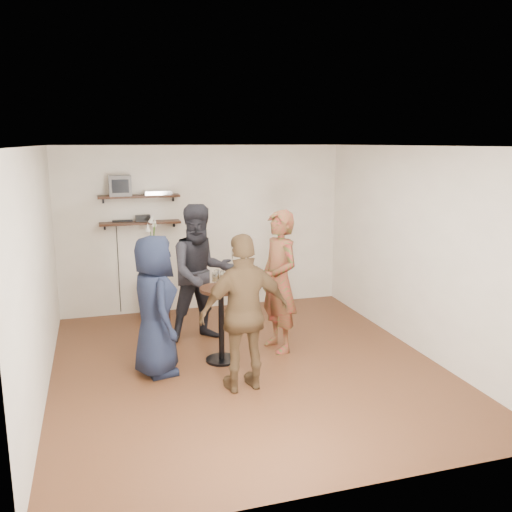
{
  "coord_description": "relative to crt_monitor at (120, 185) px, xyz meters",
  "views": [
    {
      "loc": [
        -1.64,
        -5.88,
        2.64
      ],
      "look_at": [
        0.23,
        0.4,
        1.26
      ],
      "focal_mm": 38.0,
      "sensor_mm": 36.0,
      "label": 1
    }
  ],
  "objects": [
    {
      "name": "room",
      "position": [
        1.27,
        -2.38,
        -0.72
      ],
      "size": [
        4.58,
        5.08,
        2.68
      ],
      "color": "#482A17",
      "rests_on": "ground"
    },
    {
      "name": "shelf_upper",
      "position": [
        0.27,
        0.0,
        -0.17
      ],
      "size": [
        1.2,
        0.25,
        0.04
      ],
      "primitive_type": "cube",
      "color": "black",
      "rests_on": "room"
    },
    {
      "name": "shelf_lower",
      "position": [
        0.27,
        0.0,
        -0.57
      ],
      "size": [
        1.2,
        0.25,
        0.04
      ],
      "primitive_type": "cube",
      "color": "black",
      "rests_on": "room"
    },
    {
      "name": "crt_monitor",
      "position": [
        0.0,
        0.0,
        0.0
      ],
      "size": [
        0.32,
        0.3,
        0.3
      ],
      "primitive_type": "cube",
      "color": "#59595B",
      "rests_on": "shelf_upper"
    },
    {
      "name": "dvd_deck",
      "position": [
        0.55,
        0.0,
        -0.12
      ],
      "size": [
        0.4,
        0.24,
        0.06
      ],
      "primitive_type": "cube",
      "color": "silver",
      "rests_on": "shelf_upper"
    },
    {
      "name": "radio",
      "position": [
        0.31,
        0.0,
        -0.5
      ],
      "size": [
        0.22,
        0.1,
        0.1
      ],
      "primitive_type": "cube",
      "color": "black",
      "rests_on": "shelf_lower"
    },
    {
      "name": "power_strip",
      "position": [
        0.01,
        0.05,
        -0.54
      ],
      "size": [
        0.3,
        0.05,
        0.03
      ],
      "primitive_type": "cube",
      "color": "black",
      "rests_on": "shelf_lower"
    },
    {
      "name": "side_table",
      "position": [
        0.42,
        -0.25,
        -1.55
      ],
      "size": [
        0.47,
        0.47,
        0.55
      ],
      "rotation": [
        0.0,
        0.0,
        -0.01
      ],
      "color": "black",
      "rests_on": "room"
    },
    {
      "name": "vase_lilies",
      "position": [
        0.42,
        -0.25,
        -1.13
      ],
      "size": [
        0.2,
        0.21,
        1.06
      ],
      "rotation": [
        0.0,
        0.0,
        -0.01
      ],
      "color": "white",
      "rests_on": "side_table"
    },
    {
      "name": "drinks_table",
      "position": [
        1.02,
        -2.12,
        -1.42
      ],
      "size": [
        0.51,
        0.51,
        0.93
      ],
      "color": "black",
      "rests_on": "room"
    },
    {
      "name": "wine_glass_fl",
      "position": [
        0.94,
        -2.15,
        -0.95
      ],
      "size": [
        0.06,
        0.06,
        0.19
      ],
      "color": "silver",
      "rests_on": "drinks_table"
    },
    {
      "name": "wine_glass_fr",
      "position": [
        1.08,
        -2.17,
        -0.94
      ],
      "size": [
        0.07,
        0.07,
        0.2
      ],
      "color": "silver",
      "rests_on": "drinks_table"
    },
    {
      "name": "wine_glass_bl",
      "position": [
        0.99,
        -2.06,
        -0.95
      ],
      "size": [
        0.07,
        0.07,
        0.2
      ],
      "color": "silver",
      "rests_on": "drinks_table"
    },
    {
      "name": "wine_glass_br",
      "position": [
        1.05,
        -2.1,
        -0.95
      ],
      "size": [
        0.07,
        0.07,
        0.2
      ],
      "color": "silver",
      "rests_on": "drinks_table"
    },
    {
      "name": "person_plaid",
      "position": [
        1.82,
        -1.95,
        -1.11
      ],
      "size": [
        0.57,
        0.74,
        1.82
      ],
      "primitive_type": "imported",
      "rotation": [
        0.0,
        0.0,
        -1.36
      ],
      "color": "#B31426",
      "rests_on": "room"
    },
    {
      "name": "person_dark",
      "position": [
        0.93,
        -1.31,
        -1.09
      ],
      "size": [
        0.97,
        0.79,
        1.85
      ],
      "primitive_type": "imported",
      "rotation": [
        0.0,
        0.0,
        0.1
      ],
      "color": "black",
      "rests_on": "room"
    },
    {
      "name": "person_navy",
      "position": [
        0.21,
        -2.26,
        -1.2
      ],
      "size": [
        0.64,
        0.87,
        1.63
      ],
      "primitive_type": "imported",
      "rotation": [
        0.0,
        0.0,
        1.74
      ],
      "color": "black",
      "rests_on": "room"
    },
    {
      "name": "person_brown",
      "position": [
        1.09,
        -2.94,
        -1.16
      ],
      "size": [
        1.04,
        0.51,
        1.72
      ],
      "primitive_type": "imported",
      "rotation": [
        0.0,
        0.0,
        3.23
      ],
      "color": "#4F3821",
      "rests_on": "room"
    }
  ]
}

